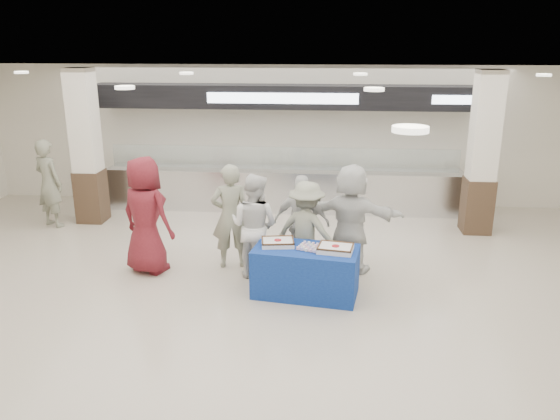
# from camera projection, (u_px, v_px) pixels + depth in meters

# --- Properties ---
(ground) EXTENTS (14.00, 14.00, 0.00)m
(ground) POSITION_uv_depth(u_px,v_px,m) (251.00, 325.00, 7.44)
(ground) COLOR beige
(ground) RESTS_ON ground
(serving_line) EXTENTS (8.70, 0.85, 2.80)m
(serving_line) POSITION_uv_depth(u_px,v_px,m) (283.00, 160.00, 12.23)
(serving_line) COLOR silver
(serving_line) RESTS_ON ground
(column_left) EXTENTS (0.55, 0.55, 3.20)m
(column_left) POSITION_uv_depth(u_px,v_px,m) (87.00, 151.00, 11.31)
(column_left) COLOR #382619
(column_left) RESTS_ON ground
(column_right) EXTENTS (0.55, 0.55, 3.20)m
(column_right) POSITION_uv_depth(u_px,v_px,m) (482.00, 157.00, 10.65)
(column_right) COLOR #382619
(column_right) RESTS_ON ground
(display_table) EXTENTS (1.65, 1.00, 0.75)m
(display_table) POSITION_uv_depth(u_px,v_px,m) (306.00, 272.00, 8.24)
(display_table) COLOR navy
(display_table) RESTS_ON ground
(sheet_cake_left) EXTENTS (0.53, 0.44, 0.10)m
(sheet_cake_left) POSITION_uv_depth(u_px,v_px,m) (278.00, 242.00, 8.25)
(sheet_cake_left) COLOR white
(sheet_cake_left) RESTS_ON display_table
(sheet_cake_right) EXTENTS (0.56, 0.47, 0.10)m
(sheet_cake_right) POSITION_uv_depth(u_px,v_px,m) (336.00, 248.00, 8.01)
(sheet_cake_right) COLOR white
(sheet_cake_right) RESTS_ON display_table
(cupcake_tray) EXTENTS (0.41, 0.36, 0.06)m
(cupcake_tray) POSITION_uv_depth(u_px,v_px,m) (310.00, 247.00, 8.11)
(cupcake_tray) COLOR #BCBCC1
(cupcake_tray) RESTS_ON display_table
(civilian_maroon) EXTENTS (1.13, 0.96, 1.96)m
(civilian_maroon) POSITION_uv_depth(u_px,v_px,m) (146.00, 215.00, 8.92)
(civilian_maroon) COLOR maroon
(civilian_maroon) RESTS_ON ground
(soldier_a) EXTENTS (0.73, 0.56, 1.79)m
(soldier_a) POSITION_uv_depth(u_px,v_px,m) (231.00, 216.00, 9.14)
(soldier_a) COLOR gray
(soldier_a) RESTS_ON ground
(chef_tall) EXTENTS (1.02, 0.91, 1.72)m
(chef_tall) POSITION_uv_depth(u_px,v_px,m) (254.00, 226.00, 8.78)
(chef_tall) COLOR silver
(chef_tall) RESTS_ON ground
(chef_short) EXTENTS (1.00, 0.56, 1.61)m
(chef_short) POSITION_uv_depth(u_px,v_px,m) (302.00, 222.00, 9.14)
(chef_short) COLOR silver
(chef_short) RESTS_ON ground
(soldier_b) EXTENTS (1.19, 0.95, 1.61)m
(soldier_b) POSITION_uv_depth(u_px,v_px,m) (307.00, 231.00, 8.72)
(soldier_b) COLOR gray
(soldier_b) RESTS_ON ground
(civilian_white) EXTENTS (1.78, 0.87, 1.84)m
(civilian_white) POSITION_uv_depth(u_px,v_px,m) (351.00, 218.00, 8.96)
(civilian_white) COLOR white
(civilian_white) RESTS_ON ground
(soldier_bg) EXTENTS (0.79, 0.67, 1.83)m
(soldier_bg) POSITION_uv_depth(u_px,v_px,m) (49.00, 183.00, 11.17)
(soldier_bg) COLOR gray
(soldier_bg) RESTS_ON ground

